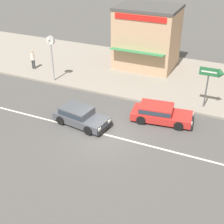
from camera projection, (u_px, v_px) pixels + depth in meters
name	position (u px, v px, depth m)	size (l,w,h in m)	color
ground_plane	(104.00, 134.00, 19.13)	(160.00, 160.00, 0.00)	#4C4947
lane_centre_stripe	(104.00, 134.00, 19.13)	(50.40, 0.14, 0.01)	silver
kerb_strip	(152.00, 75.00, 26.77)	(68.00, 10.00, 0.15)	gray
hatchback_red_0	(160.00, 113.00, 20.21)	(4.14, 2.14, 1.10)	red
hatchback_dark_grey_3	(80.00, 116.00, 19.91)	(3.81, 2.09, 1.10)	#47494F
street_clock	(51.00, 47.00, 24.24)	(0.72, 0.22, 3.71)	#9E9EA3
arrow_signboard	(217.00, 76.00, 20.37)	(1.63, 0.62, 2.94)	#4C4C51
pedestrian_mid_kerb	(33.00, 58.00, 27.33)	(0.34, 0.34, 1.65)	#333338
shopfront_corner_warung	(147.00, 37.00, 27.16)	(5.19, 5.00, 5.26)	tan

